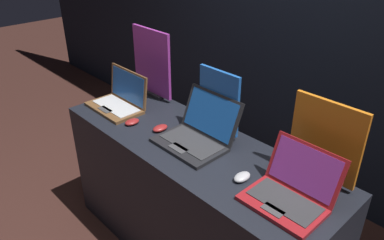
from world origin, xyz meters
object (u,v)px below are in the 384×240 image
(promo_stand_front, at_px, (152,65))
(promo_stand_middle, at_px, (219,104))
(laptop_front, at_px, (120,99))
(laptop_middle, at_px, (198,133))
(promo_stand_back, at_px, (325,144))
(mouse_front, at_px, (132,122))
(mouse_middle, at_px, (160,128))
(laptop_back, at_px, (291,190))
(mouse_back, at_px, (242,177))

(promo_stand_front, xyz_separation_m, promo_stand_middle, (0.68, -0.05, -0.05))
(promo_stand_middle, bearing_deg, laptop_front, -160.78)
(laptop_front, height_order, promo_stand_front, promo_stand_front)
(laptop_middle, relative_size, promo_stand_middle, 1.01)
(promo_stand_back, bearing_deg, promo_stand_middle, -177.16)
(mouse_front, relative_size, promo_stand_middle, 0.25)
(mouse_front, xyz_separation_m, laptop_middle, (0.43, 0.15, 0.05))
(laptop_front, relative_size, promo_stand_front, 0.81)
(promo_stand_front, distance_m, promo_stand_middle, 0.68)
(promo_stand_front, xyz_separation_m, promo_stand_back, (1.32, -0.02, -0.03))
(mouse_middle, distance_m, laptop_back, 0.89)
(laptop_front, distance_m, laptop_middle, 0.68)
(mouse_front, height_order, promo_stand_back, promo_stand_back)
(mouse_front, bearing_deg, promo_stand_front, 124.35)
(mouse_front, height_order, promo_stand_middle, promo_stand_middle)
(promo_stand_back, bearing_deg, laptop_middle, -162.80)
(mouse_back, bearing_deg, promo_stand_back, 49.29)
(mouse_middle, bearing_deg, mouse_back, -1.28)
(laptop_back, bearing_deg, mouse_front, -174.64)
(laptop_front, relative_size, promo_stand_back, 0.95)
(promo_stand_front, height_order, laptop_back, promo_stand_front)
(laptop_middle, bearing_deg, mouse_middle, -163.92)
(mouse_front, height_order, promo_stand_front, promo_stand_front)
(laptop_front, height_order, laptop_middle, laptop_middle)
(promo_stand_front, bearing_deg, laptop_middle, -17.68)
(laptop_middle, relative_size, mouse_back, 3.96)
(laptop_back, bearing_deg, promo_stand_middle, 161.69)
(promo_stand_back, bearing_deg, mouse_front, -162.14)
(mouse_front, relative_size, promo_stand_back, 0.23)
(laptop_front, xyz_separation_m, laptop_back, (1.32, 0.02, -0.00))
(mouse_middle, bearing_deg, laptop_front, 179.60)
(mouse_front, xyz_separation_m, promo_stand_middle, (0.43, 0.31, 0.17))
(laptop_middle, bearing_deg, laptop_back, -4.06)
(mouse_front, bearing_deg, laptop_middle, 18.85)
(laptop_back, distance_m, mouse_back, 0.25)
(laptop_front, distance_m, mouse_back, 1.08)
(laptop_middle, relative_size, laptop_back, 1.12)
(mouse_front, relative_size, laptop_middle, 0.25)
(mouse_front, distance_m, mouse_middle, 0.20)
(laptop_front, bearing_deg, promo_stand_middle, 19.22)
(mouse_back, bearing_deg, laptop_middle, 167.88)
(mouse_middle, distance_m, promo_stand_back, 0.95)
(promo_stand_front, height_order, promo_stand_middle, promo_stand_front)
(laptop_front, relative_size, laptop_middle, 0.99)
(mouse_back, bearing_deg, laptop_back, 9.24)
(promo_stand_middle, xyz_separation_m, promo_stand_back, (0.65, 0.03, 0.01))
(mouse_middle, height_order, promo_stand_middle, promo_stand_middle)
(mouse_front, height_order, mouse_back, mouse_back)
(laptop_middle, xyz_separation_m, promo_stand_back, (0.65, 0.20, 0.14))
(promo_stand_middle, bearing_deg, promo_stand_back, 2.84)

